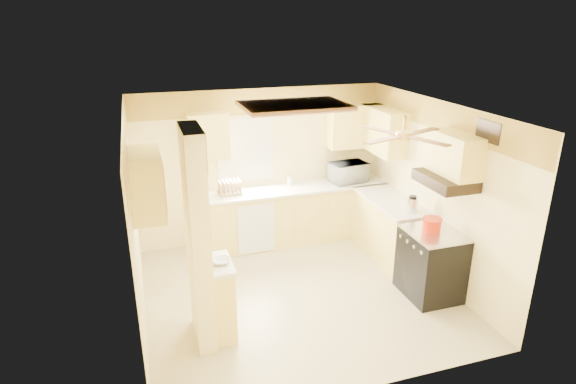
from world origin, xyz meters
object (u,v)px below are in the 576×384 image
object	(u,v)px
stove	(431,264)
dutch_oven	(432,224)
microwave	(348,172)
bowl	(222,261)
kettle	(412,204)

from	to	relation	value
stove	dutch_oven	distance (m)	0.55
microwave	bowl	distance (m)	3.32
kettle	dutch_oven	bearing A→B (deg)	-96.37
stove	microwave	distance (m)	2.25
stove	kettle	world-z (taller)	kettle
bowl	kettle	world-z (taller)	kettle
bowl	kettle	bearing A→B (deg)	13.46
bowl	dutch_oven	bearing A→B (deg)	1.82
stove	bowl	size ratio (longest dim) A/B	4.51
bowl	dutch_oven	distance (m)	2.76
stove	microwave	bearing A→B (deg)	96.75
microwave	kettle	size ratio (longest dim) A/B	2.48
stove	bowl	xyz separation A→B (m)	(-2.77, -0.02, 0.50)
stove	microwave	world-z (taller)	microwave
stove	dutch_oven	world-z (taller)	dutch_oven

